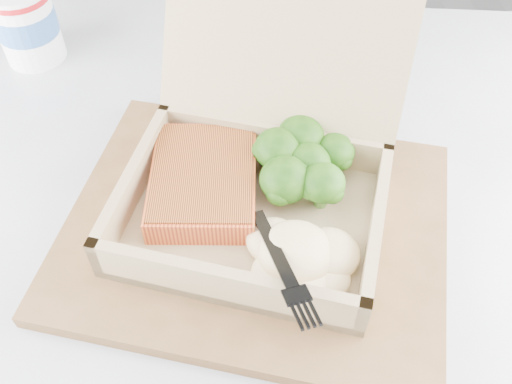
{
  "coord_description": "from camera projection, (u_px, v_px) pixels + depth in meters",
  "views": [
    {
      "loc": [
        0.41,
        -0.21,
        1.2
      ],
      "look_at": [
        0.45,
        0.12,
        0.8
      ],
      "focal_mm": 40.0,
      "sensor_mm": 36.0,
      "label": 1
    }
  ],
  "objects": [
    {
      "name": "cafe_table",
      "position": [
        224.0,
        351.0,
        0.67
      ],
      "size": [
        1.02,
        1.02,
        0.76
      ],
      "rotation": [
        0.0,
        0.0,
        -0.18
      ],
      "color": "black",
      "rests_on": "floor"
    },
    {
      "name": "serving_tray",
      "position": [
        256.0,
        228.0,
        0.54
      ],
      "size": [
        0.42,
        0.38,
        0.02
      ],
      "primitive_type": "cube",
      "rotation": [
        0.0,
        0.0,
        -0.33
      ],
      "color": "brown",
      "rests_on": "cafe_table"
    },
    {
      "name": "takeout_container",
      "position": [
        263.0,
        151.0,
        0.52
      ],
      "size": [
        0.31,
        0.34,
        0.2
      ],
      "rotation": [
        0.0,
        0.0,
        -0.36
      ],
      "color": "tan",
      "rests_on": "serving_tray"
    },
    {
      "name": "salmon_fillet",
      "position": [
        204.0,
        181.0,
        0.54
      ],
      "size": [
        0.11,
        0.14,
        0.03
      ],
      "primitive_type": "cube",
      "rotation": [
        0.0,
        0.0,
        -0.12
      ],
      "color": "orange",
      "rests_on": "takeout_container"
    },
    {
      "name": "broccoli_pile",
      "position": [
        307.0,
        167.0,
        0.54
      ],
      "size": [
        0.11,
        0.11,
        0.04
      ],
      "primitive_type": null,
      "color": "#3C7319",
      "rests_on": "takeout_container"
    },
    {
      "name": "mashed_potatoes",
      "position": [
        296.0,
        252.0,
        0.48
      ],
      "size": [
        0.1,
        0.09,
        0.04
      ],
      "primitive_type": "ellipsoid",
      "color": "#F7E0A0",
      "rests_on": "takeout_container"
    },
    {
      "name": "plastic_fork",
      "position": [
        267.0,
        230.0,
        0.48
      ],
      "size": [
        0.04,
        0.14,
        0.03
      ],
      "rotation": [
        0.0,
        0.0,
        3.32
      ],
      "color": "black",
      "rests_on": "mashed_potatoes"
    },
    {
      "name": "paper_cup",
      "position": [
        26.0,
        22.0,
        0.69
      ],
      "size": [
        0.07,
        0.07,
        0.09
      ],
      "color": "white",
      "rests_on": "cafe_table"
    },
    {
      "name": "receipt",
      "position": [
        293.0,
        101.0,
        0.67
      ],
      "size": [
        0.15,
        0.16,
        0.0
      ],
      "primitive_type": "cube",
      "rotation": [
        0.0,
        0.0,
        -0.63
      ],
      "color": "white",
      "rests_on": "cafe_table"
    }
  ]
}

